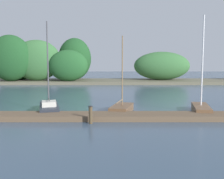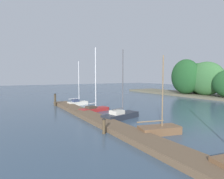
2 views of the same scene
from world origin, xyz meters
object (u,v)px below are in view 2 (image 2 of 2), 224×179
object	(u,v)px
sailboat_0	(78,102)
sailboat_1	(95,108)
mooring_piling_0	(55,100)
mooring_piling_1	(104,126)
sailboat_2	(121,115)
sailboat_3	(161,129)

from	to	relation	value
sailboat_0	sailboat_1	bearing A→B (deg)	-96.14
mooring_piling_0	mooring_piling_1	bearing A→B (deg)	-0.51
sailboat_0	mooring_piling_1	world-z (taller)	sailboat_0
sailboat_2	sailboat_3	bearing A→B (deg)	-105.55
sailboat_3	mooring_piling_0	size ratio (longest dim) A/B	3.28
sailboat_3	mooring_piling_1	size ratio (longest dim) A/B	5.16
sailboat_3	sailboat_0	bearing A→B (deg)	105.66
sailboat_2	mooring_piling_0	xyz separation A→B (m)	(-10.82, -3.44, 0.46)
sailboat_0	sailboat_2	world-z (taller)	sailboat_2
sailboat_2	mooring_piling_0	size ratio (longest dim) A/B	3.92
sailboat_2	mooring_piling_1	distance (m)	4.83
mooring_piling_1	sailboat_2	bearing A→B (deg)	132.37
mooring_piling_1	sailboat_3	bearing A→B (deg)	60.14
sailboat_0	sailboat_2	xyz separation A→B (m)	(9.98, 0.53, -0.01)
sailboat_1	sailboat_2	distance (m)	4.76
sailboat_0	sailboat_1	size ratio (longest dim) A/B	0.84
sailboat_0	sailboat_3	distance (m)	15.21
sailboat_2	mooring_piling_1	bearing A→B (deg)	-151.56
mooring_piling_0	sailboat_2	bearing A→B (deg)	17.65
sailboat_0	sailboat_2	size ratio (longest dim) A/B	0.94
sailboat_0	mooring_piling_0	distance (m)	3.06
sailboat_0	sailboat_3	bearing A→B (deg)	-94.86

